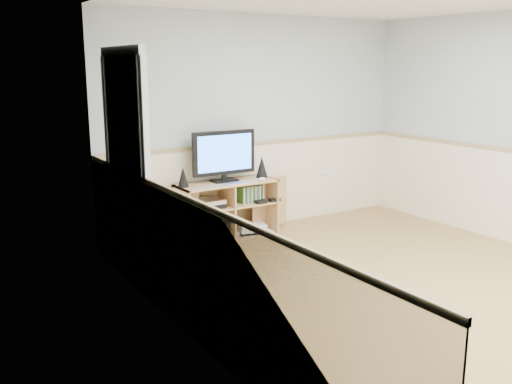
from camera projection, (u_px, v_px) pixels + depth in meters
room at (385, 148)px, 4.95m from camera, size 4.04×4.54×2.54m
media_cabinet at (225, 209)px, 6.46m from camera, size 1.78×0.43×0.65m
monitor at (224, 154)px, 6.32m from camera, size 0.76×0.18×0.57m
speaker_left at (183, 177)px, 6.07m from camera, size 0.12×0.12×0.22m
speaker_right at (262, 167)px, 6.59m from camera, size 0.13×0.13×0.25m
keyboard at (237, 183)px, 6.26m from camera, size 0.31×0.16×0.01m
mouse at (262, 179)px, 6.43m from camera, size 0.10×0.07×0.04m
av_components at (203, 223)px, 6.28m from camera, size 0.50×0.30×0.47m
game_consoles at (250, 228)px, 6.62m from camera, size 0.46×0.31×0.11m
game_cases at (251, 194)px, 6.53m from camera, size 0.28×0.13×0.19m
wall_outlet at (324, 170)px, 7.37m from camera, size 0.12×0.03×0.12m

